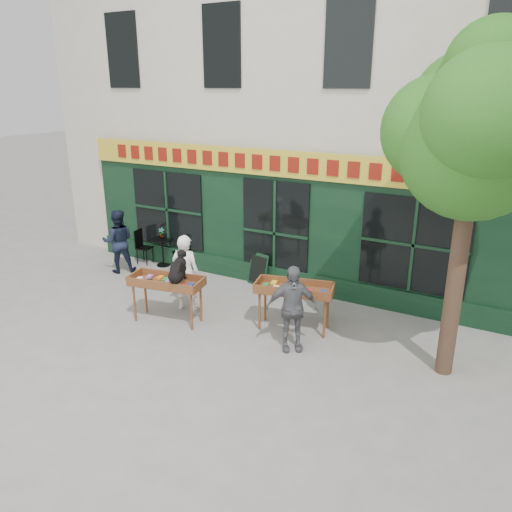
# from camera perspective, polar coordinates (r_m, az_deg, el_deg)

# --- Properties ---
(ground) EXTENTS (80.00, 80.00, 0.00)m
(ground) POSITION_cam_1_polar(r_m,az_deg,el_deg) (10.44, -3.75, -7.65)
(ground) COLOR slate
(ground) RESTS_ON ground
(building) EXTENTS (14.00, 7.26, 10.00)m
(building) POSITION_cam_1_polar(r_m,az_deg,el_deg) (14.70, 9.31, 19.91)
(building) COLOR beige
(building) RESTS_ON ground
(street_tree) EXTENTS (3.05, 2.90, 5.60)m
(street_tree) POSITION_cam_1_polar(r_m,az_deg,el_deg) (8.22, 24.28, 13.45)
(street_tree) COLOR #382619
(street_tree) RESTS_ON ground
(book_cart_center) EXTENTS (1.59, 0.88, 0.99)m
(book_cart_center) POSITION_cam_1_polar(r_m,az_deg,el_deg) (10.34, -10.19, -3.20)
(book_cart_center) COLOR brown
(book_cart_center) RESTS_ON ground
(dog) EXTENTS (0.44, 0.65, 0.60)m
(dog) POSITION_cam_1_polar(r_m,az_deg,el_deg) (9.93, -8.96, -1.18)
(dog) COLOR black
(dog) RESTS_ON book_cart_center
(woman) EXTENTS (0.68, 0.51, 1.70)m
(woman) POSITION_cam_1_polar(r_m,az_deg,el_deg) (10.80, -8.04, -1.94)
(woman) COLOR white
(woman) RESTS_ON ground
(book_cart_right) EXTENTS (1.60, 0.95, 0.99)m
(book_cart_right) POSITION_cam_1_polar(r_m,az_deg,el_deg) (9.88, 4.39, -4.02)
(book_cart_right) COLOR brown
(book_cart_right) RESTS_ON ground
(man_right) EXTENTS (1.02, 0.86, 1.64)m
(man_right) POSITION_cam_1_polar(r_m,az_deg,el_deg) (9.14, 4.11, -5.98)
(man_right) COLOR #56575B
(man_right) RESTS_ON ground
(bistro_table) EXTENTS (0.60, 0.60, 0.76)m
(bistro_table) POSITION_cam_1_polar(r_m,az_deg,el_deg) (13.69, -10.65, 1.07)
(bistro_table) COLOR black
(bistro_table) RESTS_ON ground
(bistro_chair_left) EXTENTS (0.41, 0.41, 0.95)m
(bistro_chair_left) POSITION_cam_1_polar(r_m,az_deg,el_deg) (14.01, -12.96, 1.39)
(bistro_chair_left) COLOR black
(bistro_chair_left) RESTS_ON ground
(bistro_chair_right) EXTENTS (0.51, 0.51, 0.95)m
(bistro_chair_right) POSITION_cam_1_polar(r_m,az_deg,el_deg) (13.41, -8.33, 0.89)
(bistro_chair_right) COLOR black
(bistro_chair_right) RESTS_ON ground
(potted_plant) EXTENTS (0.19, 0.16, 0.30)m
(potted_plant) POSITION_cam_1_polar(r_m,az_deg,el_deg) (13.58, -10.75, 2.57)
(potted_plant) COLOR gray
(potted_plant) RESTS_ON bistro_table
(man_left) EXTENTS (1.02, 1.01, 1.66)m
(man_left) POSITION_cam_1_polar(r_m,az_deg,el_deg) (13.43, -15.47, 1.63)
(man_left) COLOR black
(man_left) RESTS_ON ground
(chalkboard) EXTENTS (0.59, 0.32, 0.79)m
(chalkboard) POSITION_cam_1_polar(r_m,az_deg,el_deg) (12.19, 0.22, -1.55)
(chalkboard) COLOR black
(chalkboard) RESTS_ON ground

